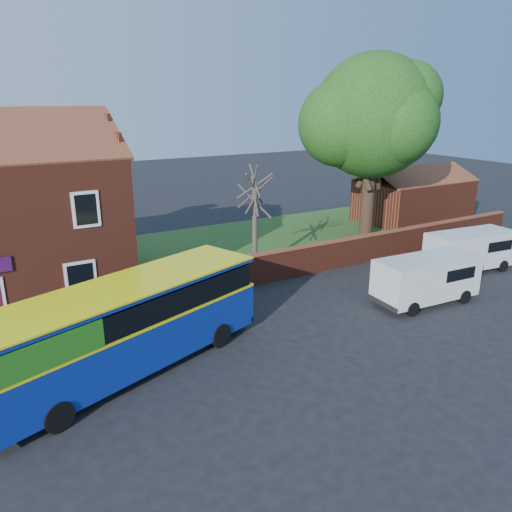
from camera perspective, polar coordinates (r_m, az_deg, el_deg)
ground at (r=17.45m, az=-1.98°, el=-13.22°), size 120.00×120.00×0.00m
kerb at (r=19.39m, az=-27.10°, el=-11.73°), size 18.00×0.15×0.14m
grass_strip at (r=34.18m, az=6.93°, el=2.40°), size 26.00×12.00×0.04m
boundary_wall at (r=29.60m, az=13.95°, el=1.18°), size 22.00×0.38×1.60m
outbuilding at (r=39.80m, az=17.51°, el=6.24°), size 8.20×5.06×4.17m
bus at (r=17.17m, az=-15.57°, el=-7.78°), size 10.48×5.89×3.11m
van_near at (r=23.80m, az=18.88°, el=-2.36°), size 4.96×2.27×2.13m
van_far at (r=29.08m, az=23.28°, el=0.72°), size 5.03×2.45×2.13m
large_tree at (r=32.73m, az=13.11°, el=14.90°), size 9.54×7.54×11.63m
bare_tree at (r=26.20m, az=-0.15°, el=4.05°), size 2.03×2.42×5.42m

